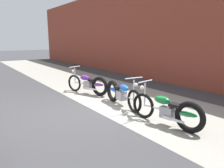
{
  "coord_description": "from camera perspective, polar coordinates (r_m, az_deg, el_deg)",
  "views": [
    {
      "loc": [
        5.17,
        -3.08,
        2.07
      ],
      "look_at": [
        -0.01,
        0.6,
        0.75
      ],
      "focal_mm": 34.24,
      "sensor_mm": 36.0,
      "label": 1
    }
  ],
  "objects": [
    {
      "name": "ground_plane",
      "position": [
        6.36,
        -4.38,
        -7.29
      ],
      "size": [
        80.0,
        80.0,
        0.0
      ],
      "primitive_type": "plane",
      "color": "#38383A"
    },
    {
      "name": "sidewalk_slab",
      "position": [
        7.37,
        7.4,
        -4.65
      ],
      "size": [
        36.0,
        3.5,
        0.01
      ],
      "primitive_type": "cube",
      "color": "gray",
      "rests_on": "ground"
    },
    {
      "name": "brick_building_wall",
      "position": [
        9.77,
        23.33,
        13.69
      ],
      "size": [
        36.0,
        0.5,
        5.12
      ],
      "primitive_type": "cube",
      "color": "brown",
      "rests_on": "ground"
    },
    {
      "name": "motorcycle_purple",
      "position": [
        8.26,
        -6.02,
        0.01
      ],
      "size": [
        1.92,
        0.89,
        1.03
      ],
      "rotation": [
        0.0,
        0.0,
        3.49
      ],
      "color": "black",
      "rests_on": "ground"
    },
    {
      "name": "motorcycle_blue",
      "position": [
        6.82,
        2.19,
        -2.45
      ],
      "size": [
        2.0,
        0.62,
        1.03
      ],
      "rotation": [
        0.0,
        0.0,
        -0.13
      ],
      "color": "black",
      "rests_on": "ground"
    },
    {
      "name": "motorcycle_green",
      "position": [
        5.35,
        15.28,
        -6.9
      ],
      "size": [
        2.0,
        0.61,
        1.03
      ],
      "rotation": [
        0.0,
        0.0,
        3.3
      ],
      "color": "black",
      "rests_on": "ground"
    }
  ]
}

